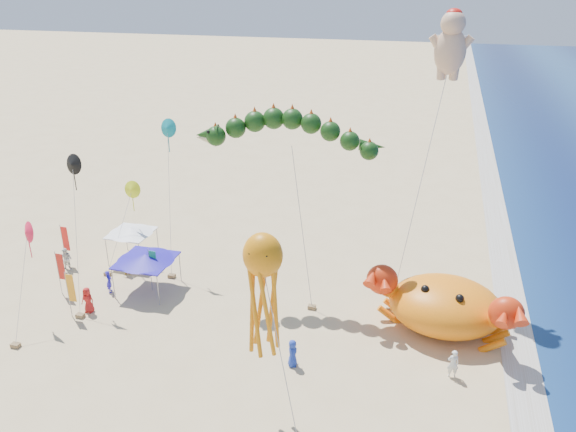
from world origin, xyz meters
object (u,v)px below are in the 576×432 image
object	(u,v)px
octopus_kite	(263,285)
canopy_white	(131,230)
canopy_blue	(146,258)
crab_inflatable	(445,305)
cherub_kite	(451,44)
dragon_kite	(289,137)

from	to	relation	value
octopus_kite	canopy_white	xyz separation A→B (m)	(-14.43, 12.69, -4.79)
canopy_blue	octopus_kite	bearing A→B (deg)	-38.90
canopy_blue	canopy_white	xyz separation A→B (m)	(-3.17, 3.61, -0.00)
canopy_blue	canopy_white	distance (m)	4.81
crab_inflatable	cherub_kite	size ratio (longest dim) A/B	0.50
dragon_kite	cherub_kite	bearing A→B (deg)	25.07
crab_inflatable	canopy_blue	xyz separation A→B (m)	(-19.52, -0.45, 0.69)
canopy_blue	crab_inflatable	bearing A→B (deg)	1.33
crab_inflatable	octopus_kite	world-z (taller)	octopus_kite
octopus_kite	canopy_white	world-z (taller)	octopus_kite
dragon_kite	octopus_kite	world-z (taller)	dragon_kite
cherub_kite	canopy_blue	distance (m)	23.78
octopus_kite	canopy_white	distance (m)	19.81
dragon_kite	canopy_blue	bearing A→B (deg)	-162.89
cherub_kite	octopus_kite	bearing A→B (deg)	-113.31
crab_inflatable	octopus_kite	distance (m)	13.76
cherub_kite	octopus_kite	world-z (taller)	cherub_kite
cherub_kite	canopy_white	world-z (taller)	cherub_kite
canopy_blue	canopy_white	world-z (taller)	same
crab_inflatable	canopy_white	xyz separation A→B (m)	(-22.70, 3.16, 0.69)
canopy_blue	cherub_kite	bearing A→B (deg)	21.16
cherub_kite	octopus_kite	xyz separation A→B (m)	(-6.95, -16.13, -8.79)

